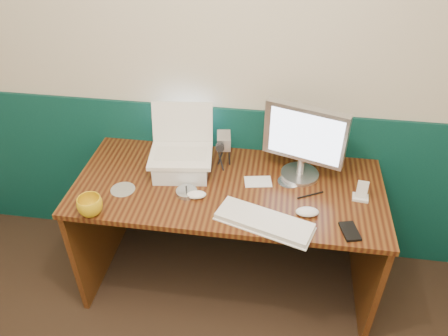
% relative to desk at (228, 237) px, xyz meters
% --- Properties ---
extents(back_wall, '(3.50, 0.04, 2.50)m').
position_rel_desk_xyz_m(back_wall, '(-0.06, 0.37, 0.88)').
color(back_wall, beige).
rests_on(back_wall, ground).
extents(wainscot, '(3.48, 0.02, 1.00)m').
position_rel_desk_xyz_m(wainscot, '(-0.06, 0.36, 0.12)').
color(wainscot, '#073133').
rests_on(wainscot, ground).
extents(desk, '(1.60, 0.70, 0.75)m').
position_rel_desk_xyz_m(desk, '(0.00, 0.00, 0.00)').
color(desk, '#341309').
rests_on(desk, ground).
extents(laptop_riser, '(0.31, 0.27, 0.10)m').
position_rel_desk_xyz_m(laptop_riser, '(-0.26, 0.07, 0.42)').
color(laptop_riser, silver).
rests_on(laptop_riser, desk).
extents(laptop, '(0.35, 0.29, 0.27)m').
position_rel_desk_xyz_m(laptop, '(-0.26, 0.07, 0.61)').
color(laptop, white).
rests_on(laptop, laptop_riser).
extents(monitor, '(0.43, 0.24, 0.42)m').
position_rel_desk_xyz_m(monitor, '(0.36, 0.14, 0.58)').
color(monitor, '#B7B6BC').
rests_on(monitor, desk).
extents(keyboard, '(0.47, 0.28, 0.03)m').
position_rel_desk_xyz_m(keyboard, '(0.20, -0.26, 0.39)').
color(keyboard, white).
rests_on(keyboard, desk).
extents(mouse_right, '(0.12, 0.08, 0.04)m').
position_rel_desk_xyz_m(mouse_right, '(0.40, -0.17, 0.39)').
color(mouse_right, silver).
rests_on(mouse_right, desk).
extents(mouse_left, '(0.11, 0.08, 0.03)m').
position_rel_desk_xyz_m(mouse_left, '(-0.14, -0.12, 0.39)').
color(mouse_left, white).
rests_on(mouse_left, desk).
extents(mug, '(0.14, 0.14, 0.09)m').
position_rel_desk_xyz_m(mug, '(-0.62, -0.31, 0.42)').
color(mug, gold).
rests_on(mug, desk).
extents(camcorder, '(0.11, 0.15, 0.21)m').
position_rel_desk_xyz_m(camcorder, '(-0.05, 0.16, 0.48)').
color(camcorder, '#A2A1A6').
rests_on(camcorder, desk).
extents(cd_spindle, '(0.11, 0.11, 0.02)m').
position_rel_desk_xyz_m(cd_spindle, '(-0.20, -0.10, 0.39)').
color(cd_spindle, '#AFB8C0').
rests_on(cd_spindle, desk).
extents(cd_loose_a, '(0.13, 0.13, 0.00)m').
position_rel_desk_xyz_m(cd_loose_a, '(-0.53, -0.12, 0.38)').
color(cd_loose_a, silver).
rests_on(cd_loose_a, desk).
extents(cd_loose_b, '(0.12, 0.12, 0.00)m').
position_rel_desk_xyz_m(cd_loose_b, '(0.31, 0.08, 0.38)').
color(cd_loose_b, silver).
rests_on(cd_loose_b, desk).
extents(pen, '(0.13, 0.08, 0.01)m').
position_rel_desk_xyz_m(pen, '(0.42, -0.02, 0.38)').
color(pen, black).
rests_on(pen, desk).
extents(papers, '(0.15, 0.12, 0.00)m').
position_rel_desk_xyz_m(papers, '(0.15, 0.05, 0.38)').
color(papers, white).
rests_on(papers, desk).
extents(dock, '(0.08, 0.07, 0.01)m').
position_rel_desk_xyz_m(dock, '(0.66, -0.01, 0.38)').
color(dock, white).
rests_on(dock, desk).
extents(music_player, '(0.06, 0.03, 0.09)m').
position_rel_desk_xyz_m(music_player, '(0.66, -0.01, 0.43)').
color(music_player, silver).
rests_on(music_player, dock).
extents(pda, '(0.10, 0.13, 0.01)m').
position_rel_desk_xyz_m(pda, '(0.59, -0.26, 0.38)').
color(pda, black).
rests_on(pda, desk).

